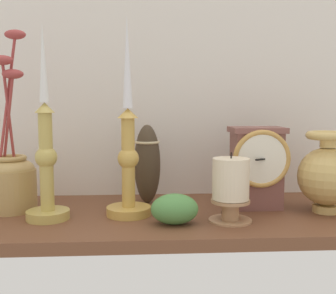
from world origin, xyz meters
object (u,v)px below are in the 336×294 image
mantel_clock (257,166)px  pillar_candle_front (231,187)px  candlestick_tall_left (46,162)px  tall_ceramic_vase (147,163)px  candlestick_tall_center (128,158)px  brass_vase_bulbous (327,174)px  brass_vase_jar (11,176)px

mantel_clock → pillar_candle_front: bearing=-128.5°
candlestick_tall_left → pillar_candle_front: candlestick_tall_left is taller
candlestick_tall_left → tall_ceramic_vase: bearing=31.5°
pillar_candle_front → candlestick_tall_center: bearing=164.2°
candlestick_tall_left → brass_vase_bulbous: bearing=1.7°
pillar_candle_front → tall_ceramic_vase: tall_ceramic_vase is taller
brass_vase_bulbous → tall_ceramic_vase: bearing=164.4°
brass_vase_bulbous → pillar_candle_front: (-21.78, -5.39, -1.47)cm
mantel_clock → candlestick_tall_left: 44.64cm
brass_vase_bulbous → pillar_candle_front: bearing=-166.1°
brass_vase_bulbous → tall_ceramic_vase: (-37.88, 10.60, 0.99)cm
candlestick_tall_left → brass_vase_jar: 12.27cm
candlestick_tall_center → brass_vase_jar: bearing=168.6°
candlestick_tall_left → tall_ceramic_vase: candlestick_tall_left is taller
brass_vase_jar → tall_ceramic_vase: size_ratio=2.10×
mantel_clock → tall_ceramic_vase: (-24.06, 5.99, -0.14)cm
brass_vase_bulbous → pillar_candle_front: brass_vase_bulbous is taller
pillar_candle_front → tall_ceramic_vase: 22.83cm
candlestick_tall_left → candlestick_tall_center: candlestick_tall_center is taller
brass_vase_bulbous → tall_ceramic_vase: size_ratio=0.95×
candlestick_tall_left → tall_ceramic_vase: (20.08, 12.30, -2.25)cm
brass_vase_jar → pillar_candle_front: (45.38, -10.80, -0.78)cm
tall_ceramic_vase → mantel_clock: bearing=-14.0°
mantel_clock → brass_vase_jar: size_ratio=0.47×
candlestick_tall_center → brass_vase_jar: 26.16cm
mantel_clock → brass_vase_jar: 53.38cm
brass_vase_jar → brass_vase_bulbous: bearing=-4.6°
candlestick_tall_center → pillar_candle_front: bearing=-15.8°
tall_ceramic_vase → pillar_candle_front: bearing=-44.8°
pillar_candle_front → brass_vase_jar: bearing=166.6°
brass_vase_jar → tall_ceramic_vase: (29.28, 5.19, 1.69)cm
candlestick_tall_left → brass_vase_jar: size_ratio=1.01×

